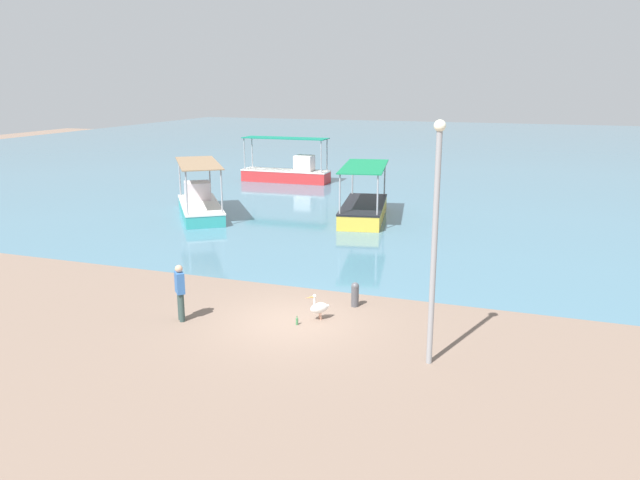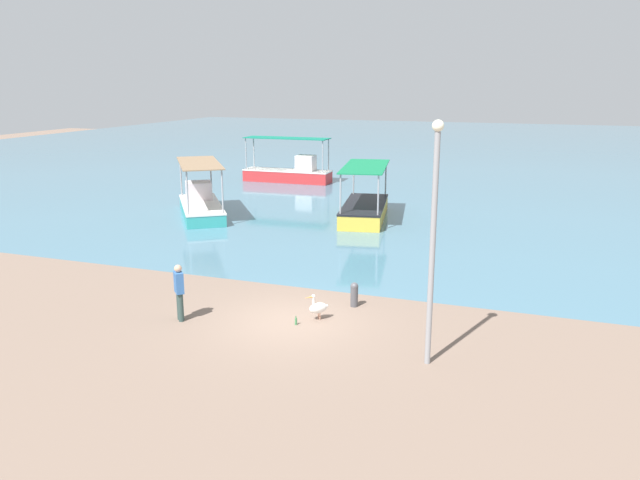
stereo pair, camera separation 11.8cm
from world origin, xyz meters
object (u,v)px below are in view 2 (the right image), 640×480
(mooring_bollard, at_px, (354,294))
(pelican, at_px, (318,307))
(fishing_boat_far_left, at_px, (290,172))
(glass_bottle, at_px, (296,321))
(fisherman_standing, at_px, (179,291))
(lamp_post, at_px, (433,233))
(fishing_boat_center, at_px, (364,208))
(fishing_boat_outer, at_px, (201,204))

(mooring_bollard, bearing_deg, pelican, -115.61)
(fishing_boat_far_left, bearing_deg, glass_bottle, -67.21)
(fisherman_standing, bearing_deg, lamp_post, -3.34)
(fishing_boat_center, bearing_deg, fishing_boat_far_left, 129.68)
(lamp_post, xyz_separation_m, fisherman_standing, (-7.32, 0.43, -2.43))
(mooring_bollard, bearing_deg, fishing_boat_far_left, 117.02)
(fishing_boat_center, bearing_deg, lamp_post, -68.88)
(fishing_boat_center, bearing_deg, mooring_bollard, -75.66)
(fishing_boat_center, xyz_separation_m, pelican, (2.47, -13.73, -0.19))
(fishing_boat_outer, bearing_deg, fisherman_standing, -62.12)
(fishing_boat_far_left, xyz_separation_m, pelican, (10.60, -23.53, -0.32))
(fishing_boat_center, bearing_deg, fisherman_standing, -94.92)
(fishing_boat_outer, xyz_separation_m, mooring_bollard, (11.39, -10.30, -0.20))
(fishing_boat_outer, distance_m, pelican, 15.88)
(mooring_bollard, distance_m, fisherman_standing, 5.29)
(fishing_boat_center, relative_size, fishing_boat_outer, 1.04)
(fishing_boat_center, height_order, fisherman_standing, fishing_boat_center)
(pelican, relative_size, mooring_bollard, 1.03)
(fishing_boat_center, height_order, glass_bottle, fishing_boat_center)
(fishing_boat_far_left, bearing_deg, fisherman_standing, -74.69)
(fishing_boat_center, bearing_deg, glass_bottle, -82.02)
(pelican, height_order, mooring_bollard, pelican)
(fishing_boat_far_left, relative_size, pelican, 7.70)
(lamp_post, distance_m, fisherman_standing, 7.72)
(pelican, distance_m, glass_bottle, 0.80)
(fishing_boat_outer, relative_size, fishing_boat_far_left, 0.96)
(lamp_post, bearing_deg, fishing_boat_far_left, 119.15)
(lamp_post, bearing_deg, fishing_boat_outer, 136.47)
(fishing_boat_far_left, xyz_separation_m, mooring_bollard, (11.28, -22.11, -0.28))
(glass_bottle, bearing_deg, fishing_boat_outer, 129.78)
(lamp_post, relative_size, mooring_bollard, 7.68)
(pelican, xyz_separation_m, mooring_bollard, (0.68, 1.42, 0.04))
(mooring_bollard, height_order, fisherman_standing, fisherman_standing)
(mooring_bollard, relative_size, fisherman_standing, 0.46)
(glass_bottle, bearing_deg, fisherman_standing, -166.37)
(pelican, bearing_deg, fishing_boat_center, 100.19)
(fishing_boat_center, height_order, fishing_boat_far_left, fishing_boat_far_left)
(fishing_boat_outer, relative_size, lamp_post, 0.99)
(fishing_boat_center, distance_m, fisherman_standing, 15.20)
(lamp_post, bearing_deg, mooring_bollard, 131.43)
(lamp_post, height_order, fisherman_standing, lamp_post)
(fishing_boat_center, bearing_deg, pelican, -79.81)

